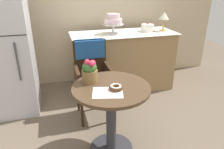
{
  "coord_description": "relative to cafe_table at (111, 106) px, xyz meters",
  "views": [
    {
      "loc": [
        -0.46,
        -1.68,
        1.59
      ],
      "look_at": [
        0.05,
        0.15,
        0.77
      ],
      "focal_mm": 34.38,
      "sensor_mm": 36.0,
      "label": 1
    }
  ],
  "objects": [
    {
      "name": "ground_plane",
      "position": [
        0.0,
        0.0,
        -0.51
      ],
      "size": [
        8.0,
        8.0,
        0.0
      ],
      "primitive_type": "plane",
      "color": "#6B5B4C"
    },
    {
      "name": "cafe_table",
      "position": [
        0.0,
        0.0,
        0.0
      ],
      "size": [
        0.72,
        0.72,
        0.72
      ],
      "color": "#4C3826",
      "rests_on": "ground"
    },
    {
      "name": "wicker_chair",
      "position": [
        -0.05,
        0.73,
        0.13
      ],
      "size": [
        0.42,
        0.45,
        0.95
      ],
      "rotation": [
        0.0,
        0.0,
        0.01
      ],
      "color": "#332114",
      "rests_on": "ground"
    },
    {
      "name": "paper_napkin",
      "position": [
        -0.06,
        -0.11,
        0.21
      ],
      "size": [
        0.3,
        0.26,
        0.0
      ],
      "primitive_type": "cube",
      "rotation": [
        0.0,
        0.0,
        -0.24
      ],
      "color": "white",
      "rests_on": "cafe_table"
    },
    {
      "name": "donut_front",
      "position": [
        0.02,
        -0.08,
        0.24
      ],
      "size": [
        0.12,
        0.12,
        0.04
      ],
      "color": "#4C2D19",
      "rests_on": "cafe_table"
    },
    {
      "name": "flower_vase",
      "position": [
        -0.17,
        0.15,
        0.32
      ],
      "size": [
        0.15,
        0.15,
        0.23
      ],
      "color": "brown",
      "rests_on": "cafe_table"
    },
    {
      "name": "display_counter",
      "position": [
        0.55,
        1.3,
        -0.05
      ],
      "size": [
        1.56,
        0.62,
        0.9
      ],
      "color": "#93754C",
      "rests_on": "ground"
    },
    {
      "name": "tiered_cake_stand",
      "position": [
        0.39,
        1.3,
        0.58
      ],
      "size": [
        0.3,
        0.3,
        0.28
      ],
      "color": "silver",
      "rests_on": "display_counter"
    },
    {
      "name": "round_layer_cake",
      "position": [
        0.93,
        1.31,
        0.45
      ],
      "size": [
        0.19,
        0.19,
        0.13
      ],
      "color": "white",
      "rests_on": "display_counter"
    },
    {
      "name": "table_lamp",
      "position": [
        1.17,
        1.28,
        0.61
      ],
      "size": [
        0.15,
        0.15,
        0.28
      ],
      "color": "#B28C47",
      "rests_on": "display_counter"
    },
    {
      "name": "refrigerator",
      "position": [
        -1.05,
        1.1,
        0.34
      ],
      "size": [
        0.64,
        0.63,
        1.7
      ],
      "color": "silver",
      "rests_on": "ground"
    }
  ]
}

